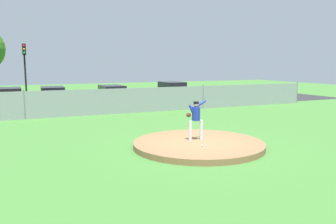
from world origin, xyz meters
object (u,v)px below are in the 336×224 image
parked_car_charcoal (53,98)px  traffic_light_near (25,63)px  pitcher_youth (196,116)px  baseball (202,146)px  parked_car_silver (112,96)px  parked_car_champagne (172,93)px  parked_car_red (9,100)px  traffic_cone_orange (211,97)px

parked_car_charcoal → traffic_light_near: size_ratio=0.88×
pitcher_youth → traffic_light_near: 19.44m
baseball → parked_car_charcoal: (-3.69, 15.33, 0.50)m
pitcher_youth → parked_car_silver: 14.29m
parked_car_charcoal → parked_car_champagne: bearing=1.2°
parked_car_champagne → traffic_light_near: size_ratio=0.90×
parked_car_red → parked_car_charcoal: bearing=4.4°
pitcher_youth → traffic_cone_orange: 17.87m
pitcher_youth → parked_car_champagne: (5.65, 14.49, -0.35)m
traffic_cone_orange → parked_car_red: bearing=-177.1°
baseball → traffic_cone_orange: 18.89m
parked_car_champagne → baseball: bearing=-110.9°
traffic_cone_orange → traffic_light_near: 16.13m
parked_car_charcoal → traffic_light_near: (-1.64, 4.21, 2.54)m
pitcher_youth → baseball: pitcher_youth is taller
traffic_light_near → pitcher_youth: bearing=-73.1°
pitcher_youth → parked_car_red: pitcher_youth is taller
baseball → traffic_light_near: size_ratio=0.02×
pitcher_youth → parked_car_red: 15.66m
parked_car_red → parked_car_silver: parked_car_red is taller
baseball → parked_car_champagne: parked_car_champagne is taller
pitcher_youth → parked_car_red: size_ratio=0.37×
parked_car_red → parked_car_silver: (7.30, 0.22, -0.01)m
pitcher_youth → parked_car_silver: bearing=88.3°
baseball → parked_car_red: 16.50m
parked_car_red → parked_car_champagne: (12.54, 0.43, 0.04)m
parked_car_red → parked_car_champagne: size_ratio=1.00×
baseball → parked_car_silver: size_ratio=0.02×
pitcher_youth → parked_car_champagne: 15.56m
parked_car_red → baseball: bearing=-66.4°
parked_car_charcoal → traffic_cone_orange: bearing=2.6°
pitcher_youth → parked_car_champagne: bearing=68.7°
parked_car_red → traffic_light_near: size_ratio=0.89×
baseball → parked_car_red: bearing=113.6°
pitcher_youth → traffic_cone_orange: (9.80, 14.91, -0.90)m
parked_car_champagne → parked_car_charcoal: 9.64m
parked_car_silver → traffic_cone_orange: (9.39, 0.63, -0.50)m
pitcher_youth → baseball: 1.42m
parked_car_silver → parked_car_charcoal: bearing=-180.0°
traffic_light_near → baseball: bearing=-74.7°
parked_car_champagne → traffic_cone_orange: 4.21m
pitcher_youth → parked_car_red: (-6.89, 14.06, -0.39)m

